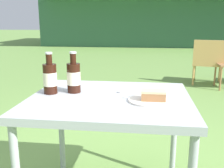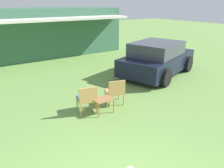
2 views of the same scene
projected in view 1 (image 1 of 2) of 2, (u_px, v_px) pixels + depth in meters
cabin_building at (170, 16)px, 12.49m from camera, size 11.49×5.03×2.61m
wicker_chair_cushioned at (208, 60)px, 4.65m from camera, size 0.60×0.60×0.80m
patio_table at (110, 108)px, 1.48m from camera, size 0.90×0.76×0.71m
cake_on_plate at (151, 97)px, 1.38m from camera, size 0.21×0.21×0.06m
cola_bottle_near at (74, 77)px, 1.54m from camera, size 0.08×0.08×0.24m
cola_bottle_far at (50, 78)px, 1.52m from camera, size 0.08×0.08×0.24m
fork at (141, 99)px, 1.41m from camera, size 0.19×0.06×0.01m
loose_bottle_cap at (120, 92)px, 1.55m from camera, size 0.03×0.03×0.01m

